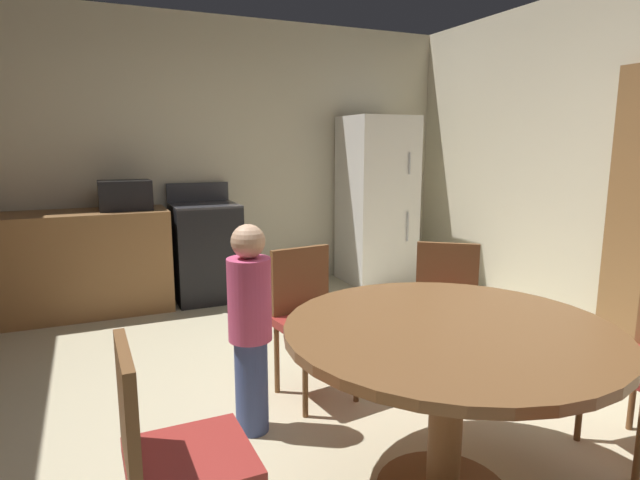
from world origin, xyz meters
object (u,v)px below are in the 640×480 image
object	(u,v)px
dining_table	(448,360)
chair_north	(310,312)
microwave	(125,195)
oven_range	(206,251)
refrigerator	(376,200)
chair_west	(169,452)
person_child	(250,324)
chair_northeast	(446,305)

from	to	relation	value
dining_table	chair_north	size ratio (longest dim) A/B	1.53
microwave	oven_range	bearing A→B (deg)	0.30
oven_range	dining_table	world-z (taller)	oven_range
refrigerator	microwave	bearing A→B (deg)	178.86
microwave	chair_west	xyz separation A→B (m)	(-0.12, -3.32, -0.53)
chair_north	person_child	size ratio (longest dim) A/B	0.80
microwave	chair_northeast	world-z (taller)	microwave
oven_range	refrigerator	distance (m)	1.88
oven_range	chair_west	distance (m)	3.42
chair_west	person_child	bearing A→B (deg)	57.45
oven_range	dining_table	distance (m)	3.32
microwave	person_child	size ratio (longest dim) A/B	0.40
refrigerator	dining_table	bearing A→B (deg)	-115.31
chair_west	chair_northeast	xyz separation A→B (m)	(1.78, 0.90, 0.00)
chair_north	microwave	bearing A→B (deg)	-166.60
oven_range	refrigerator	xyz separation A→B (m)	(1.83, -0.05, 0.41)
oven_range	chair_north	size ratio (longest dim) A/B	1.26
refrigerator	person_child	distance (m)	3.23
refrigerator	dining_table	size ratio (longest dim) A/B	1.32
oven_range	chair_northeast	size ratio (longest dim) A/B	1.26
chair_northeast	refrigerator	bearing A→B (deg)	-163.15
refrigerator	chair_north	world-z (taller)	refrigerator
refrigerator	dining_table	xyz separation A→B (m)	(-1.54, -3.25, -0.27)
chair_north	refrigerator	bearing A→B (deg)	134.44
person_child	refrigerator	bearing A→B (deg)	103.48
chair_west	chair_north	size ratio (longest dim) A/B	1.00
refrigerator	chair_west	xyz separation A→B (m)	(-2.65, -3.27, -0.38)
chair_west	person_child	distance (m)	1.00
person_child	oven_range	bearing A→B (deg)	138.06
refrigerator	chair_west	size ratio (longest dim) A/B	2.02
dining_table	chair_northeast	distance (m)	1.11
microwave	chair_north	bearing A→B (deg)	-69.07
microwave	dining_table	distance (m)	3.47
chair_north	person_child	world-z (taller)	person_child
oven_range	chair_west	world-z (taller)	oven_range
dining_table	refrigerator	bearing A→B (deg)	64.69
dining_table	person_child	bearing A→B (deg)	125.26
microwave	chair_west	distance (m)	3.36
chair_west	chair_north	bearing A→B (deg)	48.35
oven_range	person_child	size ratio (longest dim) A/B	1.01
dining_table	chair_north	xyz separation A→B (m)	(-0.15, 1.10, -0.11)
refrigerator	oven_range	bearing A→B (deg)	178.32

